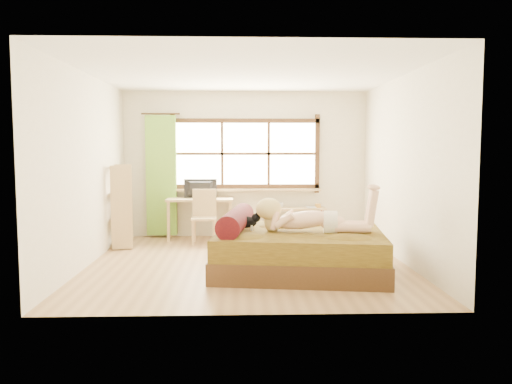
{
  "coord_description": "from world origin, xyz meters",
  "views": [
    {
      "loc": [
        -0.11,
        -7.08,
        1.65
      ],
      "look_at": [
        0.13,
        0.2,
        1.01
      ],
      "focal_mm": 35.0,
      "sensor_mm": 36.0,
      "label": 1
    }
  ],
  "objects_px": {
    "kitten": "(246,220)",
    "chair": "(204,213)",
    "desk": "(200,204)",
    "bed": "(296,250)",
    "woman": "(312,207)",
    "pipe_shelf": "(296,216)",
    "bookshelf": "(122,206)"
  },
  "relations": [
    {
      "from": "bookshelf",
      "to": "kitten",
      "type": "bearing_deg",
      "value": -51.36
    },
    {
      "from": "bed",
      "to": "bookshelf",
      "type": "distance_m",
      "value": 3.28
    },
    {
      "from": "pipe_shelf",
      "to": "bookshelf",
      "type": "xyz_separation_m",
      "value": [
        -3.02,
        -0.79,
        0.29
      ]
    },
    {
      "from": "kitten",
      "to": "pipe_shelf",
      "type": "xyz_separation_m",
      "value": [
        0.97,
        2.5,
        -0.28
      ]
    },
    {
      "from": "pipe_shelf",
      "to": "chair",
      "type": "bearing_deg",
      "value": -165.71
    },
    {
      "from": "bed",
      "to": "woman",
      "type": "relative_size",
      "value": 1.57
    },
    {
      "from": "kitten",
      "to": "bookshelf",
      "type": "relative_size",
      "value": 0.24
    },
    {
      "from": "bed",
      "to": "kitten",
      "type": "xyz_separation_m",
      "value": [
        -0.67,
        0.09,
        0.38
      ]
    },
    {
      "from": "pipe_shelf",
      "to": "kitten",
      "type": "bearing_deg",
      "value": -113.09
    },
    {
      "from": "bed",
      "to": "chair",
      "type": "xyz_separation_m",
      "value": [
        -1.37,
        2.1,
        0.22
      ]
    },
    {
      "from": "pipe_shelf",
      "to": "bed",
      "type": "bearing_deg",
      "value": -98.55
    },
    {
      "from": "chair",
      "to": "kitten",
      "type": "bearing_deg",
      "value": -71.29
    },
    {
      "from": "chair",
      "to": "bookshelf",
      "type": "height_order",
      "value": "bookshelf"
    },
    {
      "from": "kitten",
      "to": "desk",
      "type": "bearing_deg",
      "value": 116.65
    },
    {
      "from": "bed",
      "to": "desk",
      "type": "distance_m",
      "value": 2.89
    },
    {
      "from": "bookshelf",
      "to": "bed",
      "type": "bearing_deg",
      "value": -45.14
    },
    {
      "from": "woman",
      "to": "kitten",
      "type": "bearing_deg",
      "value": 178.21
    },
    {
      "from": "woman",
      "to": "pipe_shelf",
      "type": "xyz_separation_m",
      "value": [
        0.1,
        2.65,
        -0.48
      ]
    },
    {
      "from": "woman",
      "to": "desk",
      "type": "bearing_deg",
      "value": 131.5
    },
    {
      "from": "bed",
      "to": "desk",
      "type": "bearing_deg",
      "value": 128.74
    },
    {
      "from": "pipe_shelf",
      "to": "bookshelf",
      "type": "relative_size",
      "value": 0.81
    },
    {
      "from": "kitten",
      "to": "chair",
      "type": "bearing_deg",
      "value": 117.25
    },
    {
      "from": "kitten",
      "to": "pipe_shelf",
      "type": "relative_size",
      "value": 0.3
    },
    {
      "from": "woman",
      "to": "desk",
      "type": "relative_size",
      "value": 1.28
    },
    {
      "from": "chair",
      "to": "bookshelf",
      "type": "xyz_separation_m",
      "value": [
        -1.35,
        -0.31,
        0.17
      ]
    },
    {
      "from": "woman",
      "to": "kitten",
      "type": "height_order",
      "value": "woman"
    },
    {
      "from": "chair",
      "to": "pipe_shelf",
      "type": "xyz_separation_m",
      "value": [
        1.67,
        0.48,
        -0.12
      ]
    },
    {
      "from": "woman",
      "to": "bookshelf",
      "type": "bearing_deg",
      "value": 155.66
    },
    {
      "from": "kitten",
      "to": "chair",
      "type": "relative_size",
      "value": 0.35
    },
    {
      "from": "kitten",
      "to": "pipe_shelf",
      "type": "distance_m",
      "value": 2.69
    },
    {
      "from": "woman",
      "to": "bed",
      "type": "bearing_deg",
      "value": 172.23
    },
    {
      "from": "kitten",
      "to": "bookshelf",
      "type": "bearing_deg",
      "value": 148.37
    }
  ]
}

